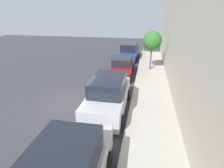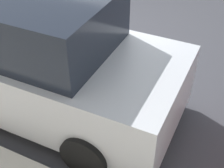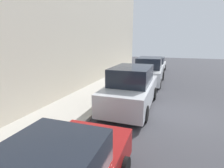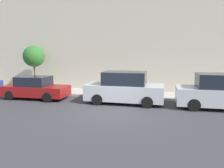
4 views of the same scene
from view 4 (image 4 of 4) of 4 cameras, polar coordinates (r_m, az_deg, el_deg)
ground_plane at (r=11.68m, az=0.06°, el=-7.43°), size 60.00×60.00×0.00m
sidewalk at (r=16.21m, az=4.08°, el=-2.72°), size 2.53×32.00×0.15m
building_facade at (r=18.30m, az=5.51°, el=15.53°), size 2.00×32.00×10.97m
parked_suv_second at (r=13.69m, az=26.50°, el=-1.98°), size 2.08×4.85×1.98m
parked_suv_third at (r=13.63m, az=3.30°, el=-1.16°), size 2.08×4.82×1.98m
parked_sedan_fourth at (r=15.89m, az=-19.45°, el=-1.02°), size 1.92×4.54×1.54m
street_tree at (r=18.68m, az=-19.74°, el=6.79°), size 1.69×1.69×3.54m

